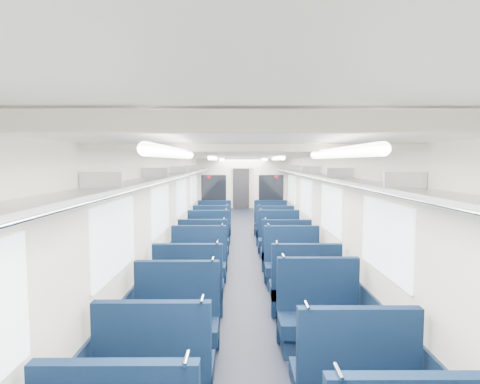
% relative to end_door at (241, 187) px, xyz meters
% --- Properties ---
extents(floor, '(2.80, 18.00, 0.01)m').
position_rel_end_door_xyz_m(floor, '(0.00, -8.94, -1.00)').
color(floor, black).
rests_on(floor, ground).
extents(ceiling, '(2.80, 18.00, 0.01)m').
position_rel_end_door_xyz_m(ceiling, '(0.00, -8.94, 1.35)').
color(ceiling, silver).
rests_on(ceiling, wall_left).
extents(wall_left, '(0.02, 18.00, 2.35)m').
position_rel_end_door_xyz_m(wall_left, '(-1.40, -8.94, 0.18)').
color(wall_left, beige).
rests_on(wall_left, floor).
extents(dado_left, '(0.03, 17.90, 0.70)m').
position_rel_end_door_xyz_m(dado_left, '(-1.39, -8.94, -0.65)').
color(dado_left, '#0E1B31').
rests_on(dado_left, floor).
extents(wall_right, '(0.02, 18.00, 2.35)m').
position_rel_end_door_xyz_m(wall_right, '(1.40, -8.94, 0.18)').
color(wall_right, beige).
rests_on(wall_right, floor).
extents(dado_right, '(0.03, 17.90, 0.70)m').
position_rel_end_door_xyz_m(dado_right, '(1.39, -8.94, -0.65)').
color(dado_right, '#0E1B31').
rests_on(dado_right, floor).
extents(wall_far, '(2.80, 0.02, 2.35)m').
position_rel_end_door_xyz_m(wall_far, '(0.00, 0.06, 0.18)').
color(wall_far, beige).
rests_on(wall_far, floor).
extents(luggage_rack_left, '(0.36, 17.40, 0.18)m').
position_rel_end_door_xyz_m(luggage_rack_left, '(-1.21, -8.94, 0.97)').
color(luggage_rack_left, '#B2B5BA').
rests_on(luggage_rack_left, wall_left).
extents(luggage_rack_right, '(0.36, 17.40, 0.18)m').
position_rel_end_door_xyz_m(luggage_rack_right, '(1.21, -8.94, 0.97)').
color(luggage_rack_right, '#B2B5BA').
rests_on(luggage_rack_right, wall_right).
extents(windows, '(2.78, 15.60, 0.75)m').
position_rel_end_door_xyz_m(windows, '(0.00, -9.40, 0.42)').
color(windows, white).
rests_on(windows, wall_left).
extents(ceiling_fittings, '(2.70, 16.06, 0.11)m').
position_rel_end_door_xyz_m(ceiling_fittings, '(0.00, -9.20, 1.29)').
color(ceiling_fittings, beige).
rests_on(ceiling_fittings, ceiling).
extents(end_door, '(0.75, 0.06, 2.00)m').
position_rel_end_door_xyz_m(end_door, '(0.00, 0.00, 0.00)').
color(end_door, black).
rests_on(end_door, floor).
extents(bulkhead, '(2.80, 0.10, 2.35)m').
position_rel_end_door_xyz_m(bulkhead, '(-0.00, -6.31, 0.23)').
color(bulkhead, beige).
rests_on(bulkhead, floor).
extents(seat_4, '(0.98, 0.54, 1.09)m').
position_rel_end_door_xyz_m(seat_4, '(-0.83, -14.82, -0.66)').
color(seat_4, '#0C1E3B').
rests_on(seat_4, floor).
extents(seat_6, '(0.98, 0.54, 1.09)m').
position_rel_end_door_xyz_m(seat_6, '(-0.83, -13.81, -0.66)').
color(seat_6, '#0C1E3B').
rests_on(seat_6, floor).
extents(seat_7, '(0.98, 0.54, 1.09)m').
position_rel_end_door_xyz_m(seat_7, '(0.83, -13.66, -0.66)').
color(seat_7, '#0C1E3B').
rests_on(seat_7, floor).
extents(seat_8, '(0.98, 0.54, 1.09)m').
position_rel_end_door_xyz_m(seat_8, '(-0.83, -12.62, -0.66)').
color(seat_8, '#0C1E3B').
rests_on(seat_8, floor).
extents(seat_9, '(0.98, 0.54, 1.09)m').
position_rel_end_door_xyz_m(seat_9, '(0.83, -12.62, -0.66)').
color(seat_9, '#0C1E3B').
rests_on(seat_9, floor).
extents(seat_10, '(0.98, 0.54, 1.09)m').
position_rel_end_door_xyz_m(seat_10, '(-0.83, -11.37, -0.66)').
color(seat_10, '#0C1E3B').
rests_on(seat_10, floor).
extents(seat_11, '(0.98, 0.54, 1.09)m').
position_rel_end_door_xyz_m(seat_11, '(0.83, -11.39, -0.66)').
color(seat_11, '#0C1E3B').
rests_on(seat_11, floor).
extents(seat_12, '(0.98, 0.54, 1.09)m').
position_rel_end_door_xyz_m(seat_12, '(-0.83, -10.36, -0.66)').
color(seat_12, '#0C1E3B').
rests_on(seat_12, floor).
extents(seat_13, '(0.98, 0.54, 1.09)m').
position_rel_end_door_xyz_m(seat_13, '(0.83, -10.40, -0.66)').
color(seat_13, '#0C1E3B').
rests_on(seat_13, floor).
extents(seat_14, '(0.98, 0.54, 1.09)m').
position_rel_end_door_xyz_m(seat_14, '(-0.83, -9.19, -0.66)').
color(seat_14, '#0C1E3B').
rests_on(seat_14, floor).
extents(seat_15, '(0.98, 0.54, 1.09)m').
position_rel_end_door_xyz_m(seat_15, '(0.83, -9.16, -0.66)').
color(seat_15, '#0C1E3B').
rests_on(seat_15, floor).
extents(seat_16, '(0.98, 0.54, 1.09)m').
position_rel_end_door_xyz_m(seat_16, '(-0.83, -7.90, -0.66)').
color(seat_16, '#0C1E3B').
rests_on(seat_16, floor).
extents(seat_17, '(0.98, 0.54, 1.09)m').
position_rel_end_door_xyz_m(seat_17, '(0.83, -8.04, -0.66)').
color(seat_17, '#0C1E3B').
rests_on(seat_17, floor).
extents(seat_18, '(0.98, 0.54, 1.09)m').
position_rel_end_door_xyz_m(seat_18, '(-0.83, -6.90, -0.66)').
color(seat_18, '#0C1E3B').
rests_on(seat_18, floor).
extents(seat_19, '(0.98, 0.54, 1.09)m').
position_rel_end_door_xyz_m(seat_19, '(0.83, -6.85, -0.66)').
color(seat_19, '#0C1E3B').
rests_on(seat_19, floor).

